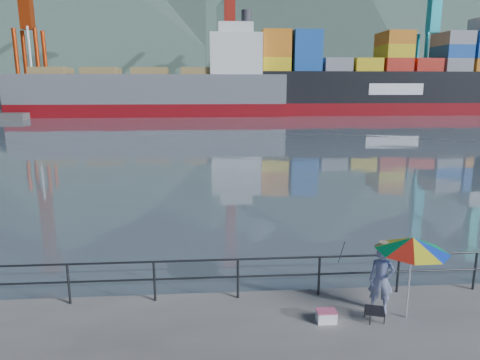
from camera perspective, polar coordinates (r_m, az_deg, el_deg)
name	(u,v)px	position (r m, az deg, el deg)	size (l,w,h in m)	color
harbor_water	(207,102)	(137.96, -4.42, 10.30)	(500.00, 280.00, 0.00)	slate
far_dock	(249,108)	(101.46, 1.27, 9.57)	(200.00, 40.00, 0.40)	#514F4C
guardrail	(196,279)	(10.60, -5.83, -13.03)	(22.00, 0.06, 1.03)	#2D3033
mountains	(287,21)	(221.13, 6.24, 20.29)	(600.00, 332.80, 80.00)	#385147
port_cranes	(354,32)	(97.46, 14.93, 18.48)	(116.00, 28.00, 38.40)	red
container_stacks	(353,95)	(107.56, 14.82, 10.85)	(58.00, 8.40, 7.80)	gray
fisherman	(381,280)	(10.46, 18.32, -12.52)	(0.56, 0.37, 1.53)	navy
beach_umbrella	(413,244)	(10.01, 22.02, -7.97)	(2.02, 2.02, 1.89)	white
folding_stool	(374,315)	(10.31, 17.50, -16.74)	(0.50, 0.50, 0.27)	black
cooler_bag	(326,317)	(10.01, 11.43, -17.45)	(0.42, 0.28, 0.24)	white
fishing_rod	(339,286)	(11.70, 13.12, -13.57)	(0.02, 0.02, 2.24)	black
bulk_carrier	(161,91)	(79.30, -10.51, 11.59)	(47.87, 8.28, 14.50)	maroon
container_ship	(395,81)	(88.02, 19.95, 12.25)	(53.61, 8.93, 18.10)	maroon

